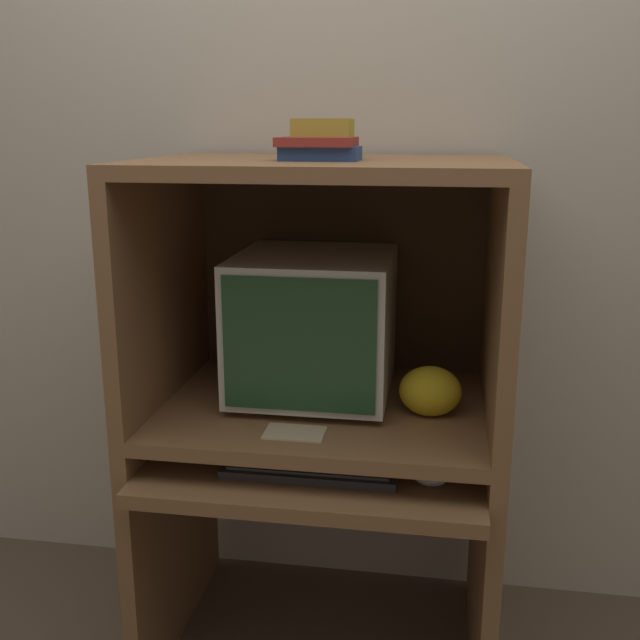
% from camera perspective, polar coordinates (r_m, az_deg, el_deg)
% --- Properties ---
extents(wall_back, '(6.00, 0.06, 2.60)m').
position_cam_1_polar(wall_back, '(2.28, 1.93, 10.49)').
color(wall_back, beige).
rests_on(wall_back, ground_plane).
extents(desk_base, '(0.92, 0.74, 0.64)m').
position_cam_1_polar(desk_base, '(2.12, 0.08, -15.53)').
color(desk_base, brown).
rests_on(desk_base, ground_plane).
extents(desk_monitor_shelf, '(0.92, 0.68, 0.10)m').
position_cam_1_polar(desk_monitor_shelf, '(2.02, 0.31, -6.97)').
color(desk_monitor_shelf, brown).
rests_on(desk_monitor_shelf, desk_base).
extents(hutch_upper, '(0.92, 0.68, 0.64)m').
position_cam_1_polar(hutch_upper, '(1.94, 0.49, 5.71)').
color(hutch_upper, brown).
rests_on(hutch_upper, desk_monitor_shelf).
extents(crt_monitor, '(0.41, 0.45, 0.39)m').
position_cam_1_polar(crt_monitor, '(2.02, -0.45, -0.27)').
color(crt_monitor, beige).
rests_on(crt_monitor, desk_monitor_shelf).
extents(keyboard, '(0.42, 0.14, 0.03)m').
position_cam_1_polar(keyboard, '(1.85, -0.79, -11.24)').
color(keyboard, '#2D2D30').
rests_on(keyboard, desk_base).
extents(mouse, '(0.08, 0.05, 0.03)m').
position_cam_1_polar(mouse, '(1.82, 8.45, -11.84)').
color(mouse, '#B7B7B7').
rests_on(mouse, desk_base).
extents(snack_bag, '(0.16, 0.12, 0.13)m').
position_cam_1_polar(snack_bag, '(1.93, 8.40, -5.38)').
color(snack_bag, gold).
rests_on(snack_bag, desk_monitor_shelf).
extents(book_stack, '(0.19, 0.15, 0.05)m').
position_cam_1_polar(book_stack, '(1.82, -0.10, 12.95)').
color(book_stack, navy).
rests_on(book_stack, hutch_upper).
extents(paper_card, '(0.15, 0.09, 0.00)m').
position_cam_1_polar(paper_card, '(1.83, -1.93, -8.57)').
color(paper_card, '#CCB28C').
rests_on(paper_card, desk_monitor_shelf).
extents(storage_box, '(0.14, 0.12, 0.10)m').
position_cam_1_polar(storage_box, '(1.86, 0.24, 13.61)').
color(storage_box, gold).
rests_on(storage_box, hutch_upper).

